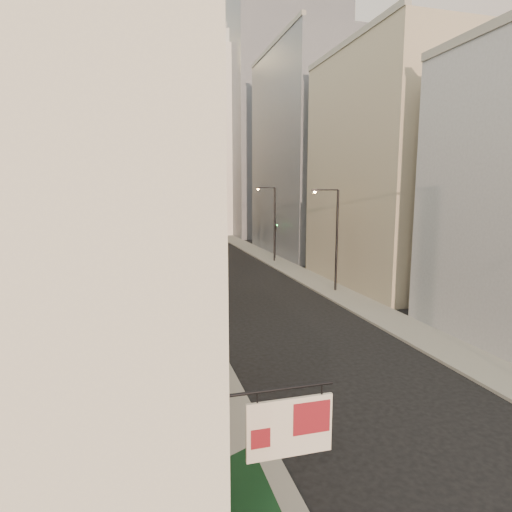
{
  "coord_description": "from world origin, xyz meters",
  "views": [
    {
      "loc": [
        -8.95,
        -3.62,
        8.31
      ],
      "look_at": [
        -1.76,
        22.43,
        4.18
      ],
      "focal_mm": 30.0,
      "sensor_mm": 36.0,
      "label": 1
    }
  ],
  "objects_px": {
    "streetlamp_mid": "(334,234)",
    "streetlamp_far": "(273,220)",
    "clock_tower": "(173,147)",
    "traffic_light_right": "(275,229)",
    "white_tower": "(238,136)",
    "traffic_light_left": "(167,244)"
  },
  "relations": [
    {
      "from": "white_tower",
      "to": "traffic_light_left",
      "type": "relative_size",
      "value": 8.3
    },
    {
      "from": "streetlamp_far",
      "to": "traffic_light_left",
      "type": "height_order",
      "value": "streetlamp_far"
    },
    {
      "from": "streetlamp_far",
      "to": "clock_tower",
      "type": "bearing_deg",
      "value": 117.59
    },
    {
      "from": "white_tower",
      "to": "streetlamp_mid",
      "type": "height_order",
      "value": "white_tower"
    },
    {
      "from": "clock_tower",
      "to": "streetlamp_mid",
      "type": "bearing_deg",
      "value": -83.36
    },
    {
      "from": "streetlamp_far",
      "to": "traffic_light_right",
      "type": "distance_m",
      "value": 2.31
    },
    {
      "from": "streetlamp_far",
      "to": "traffic_light_left",
      "type": "distance_m",
      "value": 15.14
    },
    {
      "from": "streetlamp_mid",
      "to": "streetlamp_far",
      "type": "height_order",
      "value": "streetlamp_far"
    },
    {
      "from": "clock_tower",
      "to": "traffic_light_left",
      "type": "distance_m",
      "value": 58.26
    },
    {
      "from": "white_tower",
      "to": "streetlamp_mid",
      "type": "distance_m",
      "value": 51.85
    },
    {
      "from": "white_tower",
      "to": "traffic_light_right",
      "type": "bearing_deg",
      "value": -95.23
    },
    {
      "from": "clock_tower",
      "to": "traffic_light_left",
      "type": "relative_size",
      "value": 8.98
    },
    {
      "from": "white_tower",
      "to": "streetlamp_far",
      "type": "distance_m",
      "value": 36.95
    },
    {
      "from": "streetlamp_mid",
      "to": "traffic_light_right",
      "type": "xyz_separation_m",
      "value": [
        0.6,
        17.44,
        -1.12
      ]
    },
    {
      "from": "white_tower",
      "to": "traffic_light_left",
      "type": "distance_m",
      "value": 47.81
    },
    {
      "from": "streetlamp_mid",
      "to": "traffic_light_left",
      "type": "height_order",
      "value": "streetlamp_mid"
    },
    {
      "from": "white_tower",
      "to": "streetlamp_far",
      "type": "height_order",
      "value": "white_tower"
    },
    {
      "from": "traffic_light_right",
      "to": "streetlamp_far",
      "type": "bearing_deg",
      "value": 45.25
    },
    {
      "from": "white_tower",
      "to": "traffic_light_left",
      "type": "xyz_separation_m",
      "value": [
        -16.53,
        -42.26,
        -15.05
      ]
    },
    {
      "from": "clock_tower",
      "to": "traffic_light_right",
      "type": "height_order",
      "value": "clock_tower"
    },
    {
      "from": "clock_tower",
      "to": "traffic_light_right",
      "type": "bearing_deg",
      "value": -80.18
    },
    {
      "from": "streetlamp_mid",
      "to": "streetlamp_far",
      "type": "bearing_deg",
      "value": 108.55
    }
  ]
}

